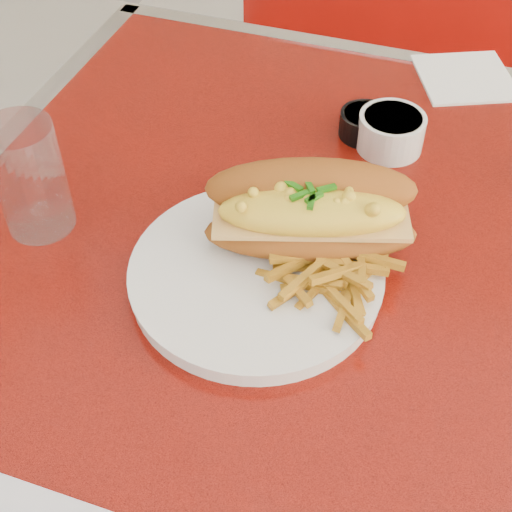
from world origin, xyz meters
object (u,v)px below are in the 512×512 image
(dinner_plate, at_px, (256,275))
(water_tumbler, at_px, (30,178))
(fork, at_px, (325,262))
(mac_hoagie, at_px, (311,211))
(sauce_cup_left, at_px, (365,123))
(gravy_ramekin, at_px, (391,131))
(booth_bench_far, at_px, (465,163))
(diner_table, at_px, (436,346))

(dinner_plate, bearing_deg, water_tumbler, 178.41)
(dinner_plate, height_order, fork, same)
(mac_hoagie, bearing_deg, sauce_cup_left, 69.69)
(gravy_ramekin, bearing_deg, mac_hoagie, -102.36)
(mac_hoagie, distance_m, sauce_cup_left, 0.24)
(dinner_plate, xyz_separation_m, mac_hoagie, (0.04, 0.06, 0.05))
(booth_bench_far, height_order, dinner_plate, booth_bench_far)
(diner_table, relative_size, sauce_cup_left, 13.91)
(booth_bench_far, height_order, fork, booth_bench_far)
(fork, height_order, water_tumbler, water_tumbler)
(mac_hoagie, distance_m, fork, 0.06)
(dinner_plate, relative_size, sauce_cup_left, 4.05)
(gravy_ramekin, height_order, water_tumbler, water_tumbler)
(gravy_ramekin, height_order, sauce_cup_left, gravy_ramekin)
(diner_table, xyz_separation_m, sauce_cup_left, (-0.15, 0.19, 0.18))
(diner_table, xyz_separation_m, fork, (-0.14, -0.07, 0.18))
(mac_hoagie, xyz_separation_m, sauce_cup_left, (0.01, 0.23, -0.04))
(booth_bench_far, bearing_deg, dinner_plate, -102.68)
(diner_table, height_order, gravy_ramekin, gravy_ramekin)
(fork, bearing_deg, diner_table, -55.73)
(diner_table, bearing_deg, dinner_plate, -152.93)
(dinner_plate, relative_size, water_tumbler, 2.65)
(diner_table, xyz_separation_m, dinner_plate, (-0.21, -0.11, 0.17))
(gravy_ramekin, bearing_deg, water_tumbler, -142.53)
(fork, distance_m, sauce_cup_left, 0.26)
(diner_table, xyz_separation_m, water_tumbler, (-0.47, -0.10, 0.23))
(mac_hoagie, distance_m, water_tumbler, 0.31)
(sauce_cup_left, bearing_deg, booth_bench_far, 76.08)
(diner_table, xyz_separation_m, gravy_ramekin, (-0.12, 0.17, 0.19))
(fork, bearing_deg, mac_hoagie, 50.63)
(fork, relative_size, water_tumbler, 1.06)
(booth_bench_far, bearing_deg, water_tumbler, -117.36)
(dinner_plate, xyz_separation_m, sauce_cup_left, (0.05, 0.29, 0.01))
(mac_hoagie, xyz_separation_m, fork, (0.03, -0.03, -0.04))
(booth_bench_far, distance_m, gravy_ramekin, 0.82)
(diner_table, height_order, booth_bench_far, booth_bench_far)
(booth_bench_far, height_order, gravy_ramekin, booth_bench_far)
(dinner_plate, height_order, sauce_cup_left, sauce_cup_left)
(booth_bench_far, distance_m, fork, 1.02)
(diner_table, bearing_deg, fork, -153.01)
(diner_table, height_order, fork, fork)
(mac_hoagie, bearing_deg, water_tumbler, 172.43)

